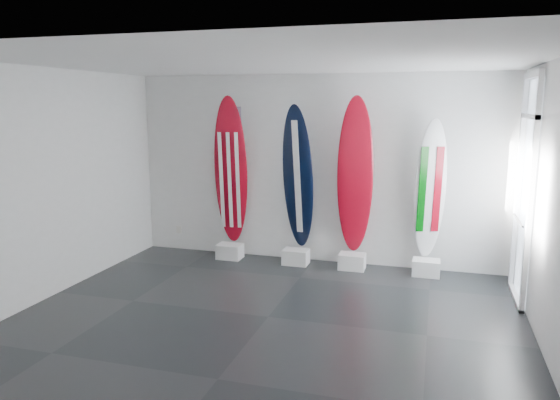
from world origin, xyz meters
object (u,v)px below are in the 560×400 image
(surfboard_navy, at_px, (298,178))
(surfboard_italy, at_px, (430,190))
(surfboard_swiss, at_px, (355,176))
(surfboard_usa, at_px, (231,171))

(surfboard_navy, relative_size, surfboard_italy, 1.10)
(surfboard_navy, bearing_deg, surfboard_swiss, 11.49)
(surfboard_swiss, relative_size, surfboard_italy, 1.16)
(surfboard_swiss, bearing_deg, surfboard_italy, -7.15)
(surfboard_usa, bearing_deg, surfboard_navy, -6.01)
(surfboard_swiss, bearing_deg, surfboard_usa, 172.85)
(surfboard_navy, xyz_separation_m, surfboard_swiss, (0.90, 0.00, 0.06))
(surfboard_navy, xyz_separation_m, surfboard_italy, (2.02, 0.00, -0.10))
(surfboard_navy, height_order, surfboard_italy, surfboard_navy)
(surfboard_navy, height_order, surfboard_swiss, surfboard_swiss)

